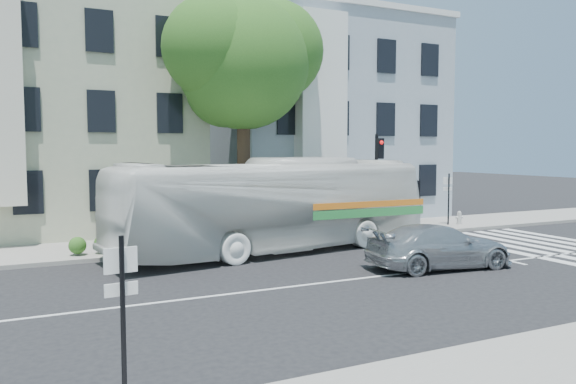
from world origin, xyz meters
TOP-DOWN VIEW (x-y plane):
  - ground at (0.00, 0.00)m, footprint 120.00×120.00m
  - sidewalk_far at (0.00, 8.00)m, footprint 80.00×4.00m
  - building_left at (-7.00, 15.00)m, footprint 12.00×10.00m
  - building_right at (7.00, 15.00)m, footprint 12.00×10.00m
  - street_tree at (0.06, 8.74)m, footprint 7.30×5.90m
  - bus at (-0.04, 5.20)m, footprint 4.81×13.04m
  - sedan at (3.54, 0.16)m, footprint 2.54×5.10m
  - hedge at (-2.69, 6.80)m, footprint 8.52×1.01m
  - traffic_signal at (6.00, 7.17)m, footprint 0.48×0.54m
  - fire_hydrant at (10.96, 7.23)m, footprint 0.38×0.22m
  - near_sign_pole at (-7.54, -6.11)m, footprint 0.46×0.17m
  - far_sign_pole at (10.36, 7.39)m, footprint 0.44×0.23m

SIDE VIEW (x-z plane):
  - ground at x=0.00m, z-range 0.00..0.00m
  - sidewalk_far at x=0.00m, z-range 0.00..0.15m
  - fire_hydrant at x=10.96m, z-range 0.16..0.82m
  - hedge at x=-2.69m, z-range 0.15..0.85m
  - sedan at x=3.54m, z-range 0.00..1.42m
  - far_sign_pole at x=10.36m, z-range 0.49..3.02m
  - near_sign_pole at x=-7.54m, z-range 0.49..3.03m
  - bus at x=-0.04m, z-range 0.00..3.55m
  - traffic_signal at x=6.00m, z-range 0.66..5.22m
  - building_left at x=-7.00m, z-range 0.00..11.00m
  - building_right at x=7.00m, z-range 0.00..11.00m
  - street_tree at x=0.06m, z-range 2.28..13.38m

